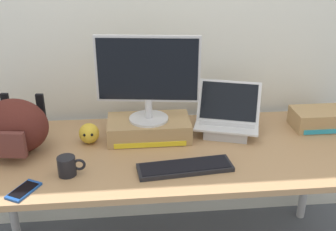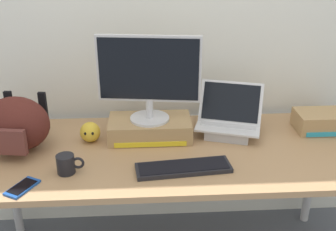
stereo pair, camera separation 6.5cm
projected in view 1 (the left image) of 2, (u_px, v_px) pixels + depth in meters
name	position (u px, v px, depth m)	size (l,w,h in m)	color
back_wall	(159.00, 12.00, 2.20)	(7.00, 0.10, 2.60)	silver
desk	(168.00, 160.00, 2.02)	(1.92, 0.78, 0.73)	#A87F56
toner_box_yellow	(149.00, 128.00, 2.09)	(0.42, 0.24, 0.10)	#A88456
desktop_monitor	(148.00, 76.00, 1.97)	(0.50, 0.20, 0.43)	silver
open_laptop	(227.00, 123.00, 2.14)	(0.38, 0.31, 0.26)	#ADADB2
external_keyboard	(185.00, 167.00, 1.82)	(0.43, 0.17, 0.02)	black
messenger_backpack	(15.00, 127.00, 1.92)	(0.35, 0.31, 0.27)	#4C1E19
coffee_mug	(68.00, 166.00, 1.77)	(0.12, 0.08, 0.09)	black
cell_phone	(24.00, 190.00, 1.67)	(0.13, 0.16, 0.01)	#19479E
plush_toy	(89.00, 133.00, 2.04)	(0.10, 0.10, 0.10)	gold
toner_box_cyan	(322.00, 119.00, 2.20)	(0.32, 0.18, 0.10)	#A88456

